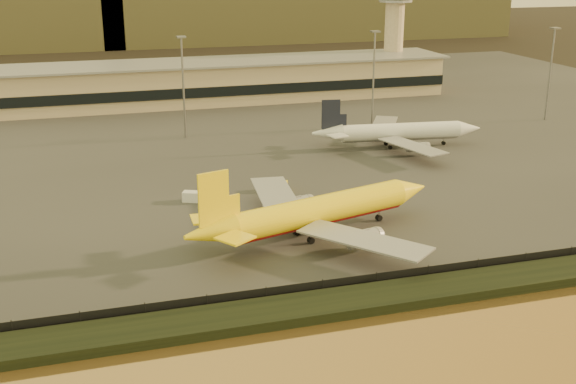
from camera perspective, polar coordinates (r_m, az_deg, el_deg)
The scene contains 11 objects.
ground at distance 113.11m, azimuth 3.42°, elevation -5.00°, with size 900.00×900.00×0.00m, color black.
embankment at distance 98.56m, azimuth 6.84°, elevation -8.37°, with size 320.00×7.00×1.40m, color black.
tarmac at distance 200.72m, azimuth -5.93°, elevation 5.44°, with size 320.00×220.00×0.20m, color #2D2D2D.
perimeter_fence at distance 101.59m, azimuth 5.96°, elevation -7.10°, with size 300.00×0.05×2.20m, color black.
terminal_building at distance 227.19m, azimuth -11.12°, elevation 8.30°, with size 202.00×25.00×12.60m.
control_tower at distance 252.86m, azimuth 8.40°, elevation 12.97°, with size 11.20×11.20×35.50m.
apron_light_masts at distance 182.09m, azimuth -0.17°, elevation 9.20°, with size 152.20×12.20×25.40m.
dhl_cargo_jet at distance 118.32m, azimuth 2.27°, elevation -1.59°, with size 46.73×44.72×14.18m.
white_narrowbody_jet at distance 175.66m, azimuth 8.65°, elevation 4.69°, with size 41.98×40.66×12.06m.
gse_vehicle_yellow at distance 141.96m, azimuth -0.90°, elevation 0.48°, with size 4.26×1.91×1.91m, color yellow.
gse_vehicle_white at distance 136.91m, azimuth -7.41°, elevation -0.37°, with size 4.25×1.91×1.91m, color silver.
Camera 1 is at (-36.28, -97.26, 44.94)m, focal length 45.00 mm.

